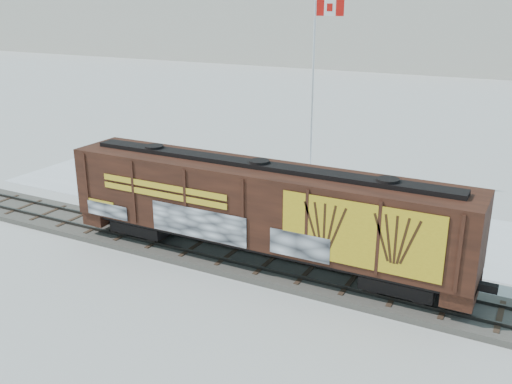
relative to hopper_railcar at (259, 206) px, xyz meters
The scene contains 8 objects.
ground 3.38m from the hopper_railcar, behind, with size 500.00×500.00×0.00m, color white.
rail_track 3.25m from the hopper_railcar, behind, with size 50.00×3.40×0.43m.
parking_strip 8.23m from the hopper_railcar, 101.82° to the left, with size 40.00×8.00×0.03m, color white.
hopper_railcar is the anchor object (origin of this frame).
flagpole 12.98m from the hopper_railcar, 101.84° to the left, with size 2.30×0.90×12.06m.
car_silver 13.79m from the hopper_railcar, 154.56° to the left, with size 1.86×4.63×1.58m, color silver.
car_white 8.25m from the hopper_railcar, 107.10° to the left, with size 1.42×4.08×1.34m, color silver.
car_dark 6.93m from the hopper_railcar, 85.81° to the left, with size 1.90×4.68×1.36m, color black.
Camera 1 is at (12.68, -21.32, 11.82)m, focal length 40.00 mm.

